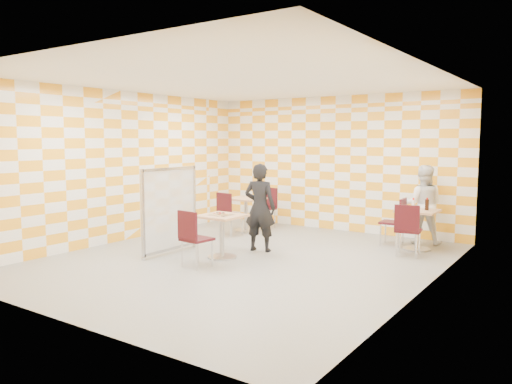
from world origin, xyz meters
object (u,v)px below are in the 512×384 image
chair_second_front (408,226)px  soda_bottle (427,205)px  empty_table (246,208)px  sport_bottle (413,204)px  chair_second_side (397,218)px  partition (170,210)px  man_dark (260,207)px  chair_main_front (193,234)px  chair_empty_far (267,204)px  main_table (222,229)px  chair_empty_near (228,211)px  second_table (417,223)px  man_white (423,205)px

chair_second_front → soda_bottle: 0.78m
empty_table → sport_bottle: size_ratio=3.75×
chair_second_side → partition: 4.29m
man_dark → sport_bottle: size_ratio=8.04×
chair_main_front → chair_empty_far: (-1.03, 3.78, 0.00)m
sport_bottle → soda_bottle: (0.28, -0.09, 0.01)m
chair_second_side → chair_empty_far: same height
main_table → soda_bottle: (2.75, 2.57, 0.34)m
empty_table → sport_bottle: sport_bottle is taller
partition → sport_bottle: partition is taller
chair_empty_near → soda_bottle: size_ratio=4.02×
main_table → chair_second_side: chair_second_side is taller
chair_second_side → sport_bottle: 0.42m
chair_second_side → second_table: bearing=-15.2°
main_table → chair_empty_near: 1.97m
man_dark → soda_bottle: man_dark is taller
second_table → chair_main_front: 4.20m
chair_second_front → man_white: man_white is taller
main_table → man_white: (2.52, 3.15, 0.26)m
chair_empty_far → chair_empty_near: bearing=-95.3°
empty_table → man_white: 3.75m
main_table → soda_bottle: 3.78m
man_white → sport_bottle: size_ratio=7.73×
second_table → chair_second_side: bearing=164.8°
chair_second_side → chair_empty_far: size_ratio=1.00×
empty_table → man_dark: (1.37, -1.48, 0.30)m
empty_table → chair_empty_near: (0.01, -0.68, 0.04)m
empty_table → chair_empty_near: chair_empty_near is taller
chair_second_front → man_dark: size_ratio=0.57×
partition → man_dark: (1.23, 1.05, 0.01)m
main_table → sport_bottle: sport_bottle is taller
empty_table → chair_empty_near: 0.68m
second_table → chair_empty_far: size_ratio=0.81×
soda_bottle → man_dark: bearing=-145.2°
chair_main_front → main_table: bearing=93.1°
man_white → chair_empty_far: bearing=-11.3°
main_table → chair_main_front: 0.80m
chair_second_side → soda_bottle: 0.65m
chair_empty_near → man_dark: bearing=-30.6°
empty_table → man_dark: bearing=-47.3°
chair_empty_near → man_dark: size_ratio=0.57×
sport_bottle → chair_second_side: bearing=-176.7°
chair_second_front → chair_empty_far: same height
second_table → chair_second_front: (0.03, -0.67, 0.04)m
main_table → chair_empty_near: (-1.11, 1.62, 0.04)m
chair_second_side → chair_empty_near: (-3.29, -1.02, 0.00)m
empty_table → chair_second_front: bearing=-6.8°
chair_empty_near → chair_empty_far: same height
chair_second_side → man_white: man_white is taller
chair_empty_far → man_dark: bearing=-60.3°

